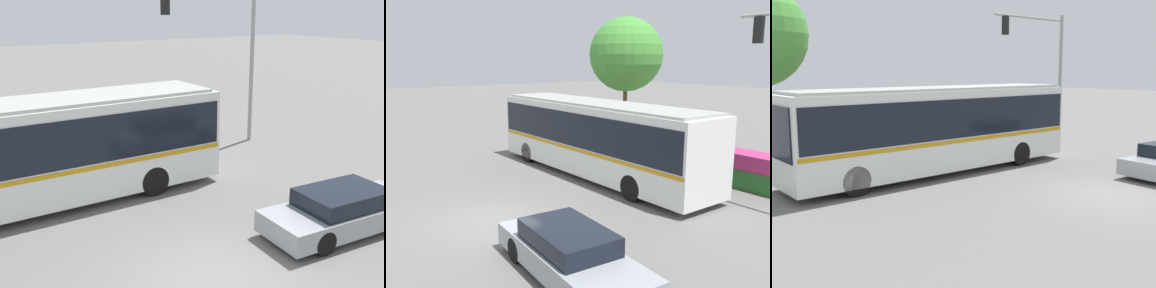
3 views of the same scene
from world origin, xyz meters
The scene contains 5 objects.
ground_plane centered at (0.00, 0.00, 0.00)m, with size 140.00×140.00×0.00m, color slate.
city_bus centered at (-2.23, 6.29, 1.91)m, with size 12.22×2.72×3.35m.
sedan_foreground centered at (4.48, -0.03, 0.60)m, with size 4.97×2.18×1.24m.
flowering_hedge centered at (0.48, 10.15, 0.71)m, with size 8.71×1.29×1.44m.
street_tree_left centered at (-7.01, 12.49, 5.47)m, with size 4.46×4.46×7.72m.
Camera 2 is at (12.09, -5.52, 5.16)m, focal length 39.47 mm.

